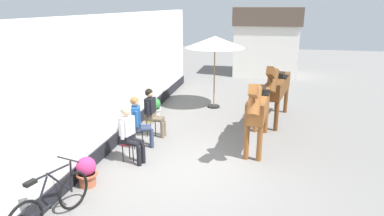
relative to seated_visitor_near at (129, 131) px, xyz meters
name	(u,v)px	position (x,y,z in m)	size (l,w,h in m)	color
ground_plane	(216,124)	(1.64, 3.06, -0.78)	(40.00, 40.00, 0.00)	slate
pub_facade_wall	(118,83)	(-0.91, 1.56, 0.76)	(0.34, 14.00, 3.40)	white
distant_cottage	(266,41)	(3.04, 11.57, 1.02)	(3.40, 2.60, 3.50)	silver
seated_visitor_near	(129,131)	(0.00, 0.00, 0.00)	(0.61, 0.48, 1.39)	red
seated_visitor_middle	(139,119)	(-0.09, 0.86, 0.00)	(0.61, 0.49, 1.39)	black
seated_visitor_far	(152,110)	(0.00, 1.71, 0.00)	(0.61, 0.49, 1.39)	gold
saddled_horse_near	(258,105)	(2.92, 1.55, 0.38)	(0.60, 3.00, 2.06)	brown
saddled_horse_far	(278,86)	(3.47, 3.74, 0.38)	(0.86, 2.97, 2.06)	brown
flower_planter_nearest	(87,171)	(-0.45, -1.26, -0.44)	(0.43, 0.43, 0.64)	#A85638
flower_planter_farthest	(155,107)	(-0.50, 3.39, -0.44)	(0.43, 0.43, 0.64)	beige
leaning_bicycle	(51,203)	(-0.40, -2.54, -0.38)	(0.59, 1.72, 1.02)	black
cafe_parasol	(215,42)	(1.29, 4.87, 1.59)	(2.10, 2.10, 2.58)	black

